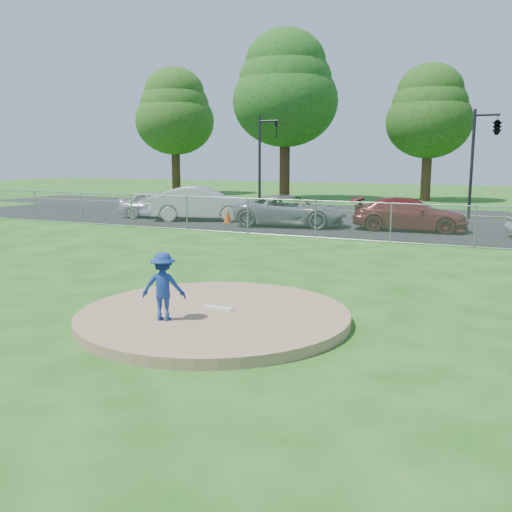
{
  "coord_description": "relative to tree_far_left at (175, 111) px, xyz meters",
  "views": [
    {
      "loc": [
        5.36,
        -9.6,
        3.23
      ],
      "look_at": [
        0.0,
        2.0,
        1.0
      ],
      "focal_mm": 40.0,
      "sensor_mm": 36.0,
      "label": 1
    }
  ],
  "objects": [
    {
      "name": "ground",
      "position": [
        22.0,
        -23.0,
        -7.06
      ],
      "size": [
        120.0,
        120.0,
        0.0
      ],
      "primitive_type": "plane",
      "color": "#184F11",
      "rests_on": "ground"
    },
    {
      "name": "pitchers_mound",
      "position": [
        22.0,
        -33.0,
        -6.96
      ],
      "size": [
        5.4,
        5.4,
        0.2
      ],
      "primitive_type": "cylinder",
      "color": "#8E6D4E",
      "rests_on": "ground"
    },
    {
      "name": "pitching_rubber",
      "position": [
        22.0,
        -32.8,
        -6.84
      ],
      "size": [
        0.6,
        0.15,
        0.04
      ],
      "primitive_type": "cube",
      "color": "white",
      "rests_on": "pitchers_mound"
    },
    {
      "name": "chain_link_fence",
      "position": [
        22.0,
        -21.0,
        -6.31
      ],
      "size": [
        40.0,
        0.06,
        1.5
      ],
      "primitive_type": "cube",
      "color": "gray",
      "rests_on": "ground"
    },
    {
      "name": "parking_lot",
      "position": [
        22.0,
        -16.5,
        -7.05
      ],
      "size": [
        50.0,
        8.0,
        0.01
      ],
      "primitive_type": "cube",
      "color": "black",
      "rests_on": "ground"
    },
    {
      "name": "street",
      "position": [
        22.0,
        -9.0,
        -7.06
      ],
      "size": [
        60.0,
        7.0,
        0.01
      ],
      "primitive_type": "cube",
      "color": "black",
      "rests_on": "ground"
    },
    {
      "name": "tree_far_left",
      "position": [
        0.0,
        0.0,
        0.0
      ],
      "size": [
        6.72,
        6.72,
        10.74
      ],
      "color": "#332412",
      "rests_on": "ground"
    },
    {
      "name": "tree_left",
      "position": [
        11.0,
        -2.0,
        1.18
      ],
      "size": [
        7.84,
        7.84,
        12.53
      ],
      "color": "#341E13",
      "rests_on": "ground"
    },
    {
      "name": "tree_center",
      "position": [
        21.0,
        1.0,
        -0.59
      ],
      "size": [
        6.16,
        6.16,
        9.84
      ],
      "color": "#3C2515",
      "rests_on": "ground"
    },
    {
      "name": "traffic_signal_left",
      "position": [
        13.24,
        -11.0,
        -3.7
      ],
      "size": [
        1.28,
        0.2,
        5.6
      ],
      "color": "black",
      "rests_on": "ground"
    },
    {
      "name": "traffic_signal_center",
      "position": [
        25.97,
        -11.0,
        -2.45
      ],
      "size": [
        1.42,
        2.48,
        5.6
      ],
      "color": "black",
      "rests_on": "ground"
    },
    {
      "name": "pitcher",
      "position": [
        21.43,
        -33.89,
        -6.22
      ],
      "size": [
        0.94,
        0.72,
        1.29
      ],
      "primitive_type": "imported",
      "rotation": [
        0.0,
        0.0,
        3.47
      ],
      "color": "navy",
      "rests_on": "pitchers_mound"
    },
    {
      "name": "traffic_cone",
      "position": [
        14.36,
        -17.82,
        -6.71
      ],
      "size": [
        0.34,
        0.34,
        0.67
      ],
      "primitive_type": "cone",
      "color": "#E7430C",
      "rests_on": "parking_lot"
    },
    {
      "name": "parked_car_silver",
      "position": [
        9.98,
        -17.28,
        -6.33
      ],
      "size": [
        4.44,
        2.4,
        1.43
      ],
      "primitive_type": "imported",
      "rotation": [
        0.0,
        0.0,
        1.75
      ],
      "color": "silver",
      "rests_on": "parking_lot"
    },
    {
      "name": "parked_car_white",
      "position": [
        12.67,
        -17.38,
        -6.19
      ],
      "size": [
        5.49,
        3.57,
        1.71
      ],
      "primitive_type": "imported",
      "rotation": [
        0.0,
        0.0,
        1.94
      ],
      "color": "silver",
      "rests_on": "parking_lot"
    },
    {
      "name": "parked_car_gray",
      "position": [
        17.64,
        -17.73,
        -6.33
      ],
      "size": [
        5.5,
        3.19,
        1.44
      ],
      "primitive_type": "imported",
      "rotation": [
        0.0,
        0.0,
        1.73
      ],
      "color": "slate",
      "rests_on": "parking_lot"
    },
    {
      "name": "parked_car_darkred",
      "position": [
        23.02,
        -17.06,
        -6.33
      ],
      "size": [
        5.11,
        2.42,
        1.44
      ],
      "primitive_type": "imported",
      "rotation": [
        0.0,
        0.0,
        1.65
      ],
      "color": "maroon",
      "rests_on": "parking_lot"
    }
  ]
}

